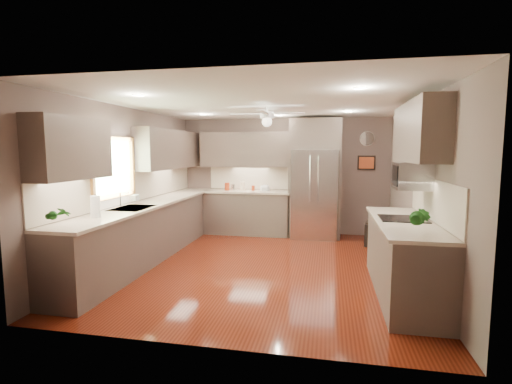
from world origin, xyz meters
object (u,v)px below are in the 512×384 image
(canister_b, at_px, (233,187))
(refrigerator, at_px, (315,180))
(canister_d, at_px, (253,188))
(stool, at_px, (376,234))
(microwave, at_px, (412,176))
(bowl, at_px, (265,190))
(paper_towel, at_px, (95,207))
(canister_a, at_px, (227,187))
(potted_plant_right, at_px, (420,218))
(canister_c, at_px, (243,186))
(soap_bottle, at_px, (136,198))
(potted_plant_left, at_px, (58,214))

(canister_b, height_order, refrigerator, refrigerator)
(canister_d, bearing_deg, stool, -14.48)
(canister_b, distance_m, refrigerator, 1.77)
(microwave, bearing_deg, canister_d, 133.76)
(bowl, distance_m, paper_towel, 3.89)
(microwave, bearing_deg, stool, 94.20)
(canister_a, distance_m, canister_b, 0.13)
(microwave, bearing_deg, potted_plant_right, -96.32)
(canister_a, height_order, bowl, canister_a)
(microwave, bearing_deg, refrigerator, 116.09)
(canister_c, xyz_separation_m, soap_bottle, (-1.23, -2.34, 0.01))
(canister_d, distance_m, potted_plant_right, 4.56)
(paper_towel, bearing_deg, soap_bottle, 95.21)
(canister_c, xyz_separation_m, canister_d, (0.24, -0.02, -0.03))
(potted_plant_right, bearing_deg, canister_b, 128.03)
(canister_d, relative_size, bowl, 0.50)
(canister_c, xyz_separation_m, refrigerator, (1.55, -0.07, 0.16))
(canister_c, relative_size, potted_plant_left, 0.61)
(canister_a, relative_size, canister_b, 1.38)
(refrigerator, distance_m, microwave, 3.03)
(bowl, xyz_separation_m, microwave, (2.39, -2.75, 0.51))
(stool, bearing_deg, canister_b, 167.48)
(canister_a, xyz_separation_m, potted_plant_left, (-0.77, -4.22, 0.08))
(canister_b, xyz_separation_m, paper_towel, (-0.91, -3.56, 0.07))
(refrigerator, bearing_deg, microwave, -63.91)
(canister_d, relative_size, microwave, 0.19)
(canister_a, relative_size, microwave, 0.32)
(bowl, height_order, microwave, microwave)
(potted_plant_left, bearing_deg, soap_bottle, 93.75)
(microwave, height_order, paper_towel, microwave)
(canister_b, xyz_separation_m, stool, (2.93, -0.65, -0.77))
(bowl, bearing_deg, refrigerator, -2.23)
(microwave, height_order, stool, microwave)
(canister_b, relative_size, canister_d, 1.19)
(bowl, bearing_deg, potted_plant_left, -110.70)
(canister_d, distance_m, stool, 2.68)
(potted_plant_left, relative_size, potted_plant_right, 0.92)
(canister_a, xyz_separation_m, paper_towel, (-0.78, -3.53, 0.06))
(canister_d, bearing_deg, soap_bottle, -122.28)
(canister_b, xyz_separation_m, canister_d, (0.45, -0.01, -0.01))
(soap_bottle, bearing_deg, potted_plant_left, -86.25)
(canister_b, height_order, potted_plant_right, potted_plant_right)
(canister_d, bearing_deg, potted_plant_left, -107.59)
(canister_a, xyz_separation_m, stool, (3.06, -0.62, -0.78))
(canister_c, bearing_deg, paper_towel, -107.39)
(canister_b, height_order, canister_c, canister_c)
(canister_c, xyz_separation_m, stool, (2.72, -0.66, -0.79))
(soap_bottle, xyz_separation_m, bowl, (1.72, 2.32, -0.08))
(canister_a, height_order, soap_bottle, soap_bottle)
(bowl, distance_m, microwave, 3.68)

